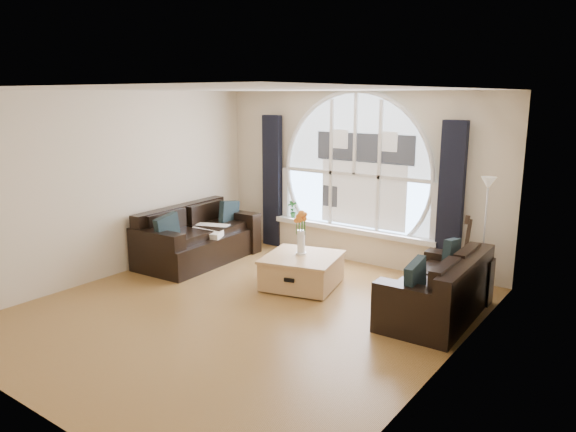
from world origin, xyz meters
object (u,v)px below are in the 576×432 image
Objects in this scene: floor_lamp at (484,237)px; potted_plant at (293,209)px; coffee_chest at (302,270)px; guitar at (468,252)px; sofa_left at (199,237)px; sofa_right at (437,285)px; vase_flowers at (301,227)px.

floor_lamp is 3.38m from potted_plant.
coffee_chest is 2.30m from guitar.
floor_lamp is at bearing 12.72° from sofa_left.
sofa_right is 1.93m from coffee_chest.
floor_lamp is 1.51× the size of guitar.
sofa_left is at bearing -164.02° from floor_lamp.
floor_lamp is (2.17, 1.13, -0.03)m from vase_flowers.
guitar is at bearing 158.31° from floor_lamp.
vase_flowers reaches higher than potted_plant.
sofa_right is at bearing 0.91° from vase_flowers.
guitar is at bearing 14.82° from sofa_left.
vase_flowers is 0.44× the size of floor_lamp.
vase_flowers is at bearing -141.56° from guitar.
floor_lamp is 0.37m from guitar.
potted_plant is (0.78, 1.51, 0.31)m from sofa_left.
potted_plant reaches higher than sofa_right.
sofa_right is at bearing -100.28° from floor_lamp.
vase_flowers reaches higher than coffee_chest.
floor_lamp is (4.14, 1.19, 0.40)m from sofa_left.
guitar is (1.89, 1.27, 0.29)m from coffee_chest.
sofa_left is 2.02m from vase_flowers.
floor_lamp reaches higher than vase_flowers.
vase_flowers is at bearing -152.56° from floor_lamp.
vase_flowers is 1.88m from potted_plant.
vase_flowers is (-0.05, 0.05, 0.59)m from coffee_chest.
guitar reaches higher than sofa_left.
vase_flowers is at bearing -1.58° from sofa_left.
floor_lamp is (0.20, 1.10, 0.40)m from sofa_right.
vase_flowers reaches higher than sofa_left.
coffee_chest is (2.02, 0.01, -0.16)m from sofa_left.
potted_plant is (-1.19, 1.45, -0.13)m from vase_flowers.
vase_flowers is at bearing 123.58° from coffee_chest.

